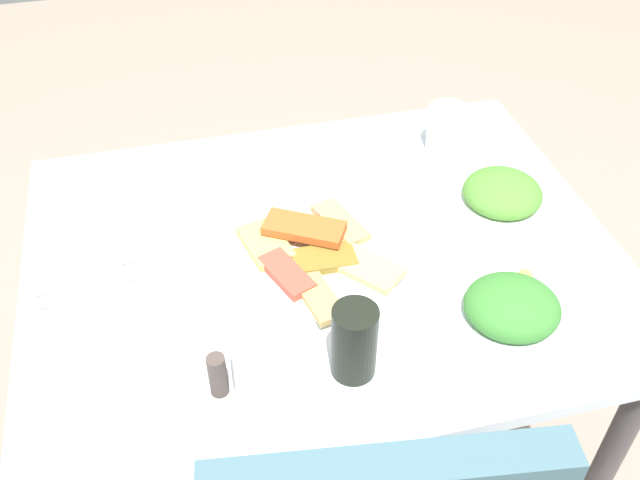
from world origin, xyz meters
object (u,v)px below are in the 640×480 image
dining_table (323,285)px  pide_platter (315,254)px  spoon (85,290)px  condiment_caddy (231,382)px  fork (85,275)px  salad_plate_greens (512,308)px  soda_can (354,342)px  paper_napkin (86,284)px  drinking_glass (446,128)px  salad_plate_rice (502,195)px

dining_table → pide_platter: 0.10m
spoon → condiment_caddy: condiment_caddy is taller
dining_table → spoon: bearing=0.9°
pide_platter → fork: size_ratio=1.90×
salad_plate_greens → soda_can: 0.27m
paper_napkin → drinking_glass: bearing=-162.2°
dining_table → salad_plate_greens: bearing=137.6°
salad_plate_rice → soda_can: soda_can is taller
drinking_glass → fork: 0.75m
dining_table → pide_platter: bearing=44.8°
dining_table → drinking_glass: 0.42m
dining_table → salad_plate_rice: 0.37m
pide_platter → salad_plate_rice: 0.38m
pide_platter → soda_can: soda_can is taller
pide_platter → drinking_glass: bearing=-142.2°
salad_plate_greens → drinking_glass: 0.47m
spoon → salad_plate_rice: bearing=170.6°
fork → paper_napkin: bearing=72.3°
salad_plate_rice → paper_napkin: bearing=2.4°
pide_platter → condiment_caddy: 0.30m
spoon → condiment_caddy: (-0.20, 0.26, 0.02)m
pide_platter → paper_napkin: size_ratio=2.51×
salad_plate_rice → fork: bearing=1.0°
salad_plate_rice → paper_napkin: (0.75, 0.03, -0.02)m
paper_napkin → dining_table: bearing=178.3°
salad_plate_rice → condiment_caddy: bearing=29.0°
dining_table → pide_platter: (0.02, 0.02, 0.10)m
dining_table → pide_platter: size_ratio=3.20×
dining_table → spoon: spoon is taller
drinking_glass → condiment_caddy: size_ratio=0.86×
dining_table → condiment_caddy: size_ratio=9.11×
salad_plate_greens → condiment_caddy: (0.44, 0.04, 0.00)m
salad_plate_greens → drinking_glass: bearing=-98.9°
soda_can → drinking_glass: soda_can is taller
pide_platter → soda_can: size_ratio=2.59×
dining_table → paper_napkin: size_ratio=8.03×
dining_table → soda_can: bearing=85.7°
fork → condiment_caddy: bearing=107.0°
condiment_caddy → soda_can: bearing=-179.4°
fork → spoon: 0.04m
dining_table → salad_plate_greens: size_ratio=5.29×
dining_table → fork: size_ratio=6.07×
drinking_glass → fork: bearing=16.5°
salad_plate_rice → condiment_caddy: size_ratio=1.95×
pide_platter → spoon: pide_platter is taller
pide_platter → fork: bearing=-7.3°
dining_table → drinking_glass: size_ratio=10.61×
salad_plate_greens → dining_table: bearing=-42.4°
fork → salad_plate_greens: bearing=140.8°
soda_can → condiment_caddy: (0.18, 0.00, -0.03)m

